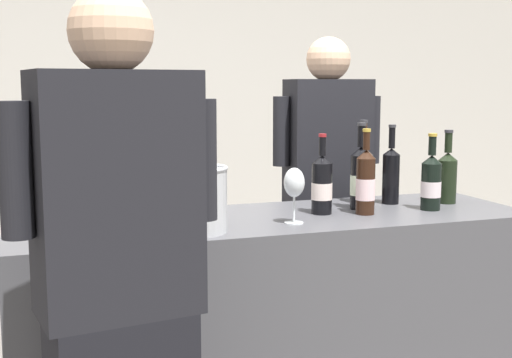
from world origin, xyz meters
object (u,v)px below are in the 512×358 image
object	(u,v)px
wine_bottle_2	(431,182)
wine_bottle_3	(186,189)
wine_bottle_9	(366,182)
person_guest	(120,326)
wine_bottle_5	(133,189)
wine_bottle_6	(53,203)
wine_glass	(294,185)
wine_bottle_0	(322,185)
wine_bottle_7	(447,175)
person_server	(326,216)
wine_bottle_1	(67,192)
wine_bottle_10	(391,174)
wine_bottle_4	(363,174)
wine_bottle_8	(361,178)
ice_bucket	(195,199)

from	to	relation	value
wine_bottle_2	wine_bottle_3	size ratio (longest dim) A/B	0.96
wine_bottle_9	person_guest	world-z (taller)	person_guest
wine_bottle_5	wine_bottle_6	xyz separation A→B (m)	(-0.29, -0.24, 0.00)
wine_bottle_2	wine_glass	xyz separation A→B (m)	(-0.62, -0.07, 0.03)
wine_bottle_6	wine_bottle_9	size ratio (longest dim) A/B	1.02
wine_glass	person_guest	xyz separation A→B (m)	(-0.70, -0.51, -0.27)
wine_bottle_0	wine_bottle_3	size ratio (longest dim) A/B	0.97
wine_bottle_7	wine_glass	xyz separation A→B (m)	(-0.78, -0.19, 0.02)
wine_bottle_2	person_server	xyz separation A→B (m)	(-0.17, 0.64, -0.25)
wine_bottle_1	person_server	world-z (taller)	person_server
person_server	person_guest	size ratio (longest dim) A/B	0.99
wine_bottle_3	wine_bottle_7	distance (m)	1.14
wine_bottle_10	wine_bottle_0	bearing A→B (deg)	-162.30
wine_bottle_6	wine_bottle_10	xyz separation A→B (m)	(1.38, 0.25, 0.01)
wine_bottle_6	person_guest	xyz separation A→B (m)	(0.14, -0.51, -0.25)
wine_bottle_4	wine_bottle_9	bearing A→B (deg)	-115.18
wine_bottle_5	person_server	xyz separation A→B (m)	(1.00, 0.47, -0.25)
wine_bottle_1	wine_bottle_7	distance (m)	1.56
wine_bottle_0	wine_bottle_7	distance (m)	0.61
wine_glass	person_server	size ratio (longest dim) A/B	0.12
wine_bottle_1	wine_bottle_2	distance (m)	1.42
wine_bottle_10	person_guest	world-z (taller)	person_guest
wine_bottle_8	person_server	size ratio (longest dim) A/B	0.21
wine_bottle_10	wine_bottle_6	bearing A→B (deg)	-169.94
wine_glass	ice_bucket	size ratio (longest dim) A/B	0.89
wine_bottle_6	wine_glass	bearing A→B (deg)	-0.47
wine_bottle_1	person_server	bearing A→B (deg)	18.66
wine_bottle_9	wine_bottle_10	bearing A→B (deg)	39.56
wine_bottle_8	wine_bottle_3	bearing A→B (deg)	-179.79
wine_bottle_2	wine_bottle_3	world-z (taller)	wine_bottle_3
wine_bottle_3	wine_bottle_2	bearing A→B (deg)	-6.00
wine_bottle_3	ice_bucket	size ratio (longest dim) A/B	1.39
wine_bottle_7	ice_bucket	world-z (taller)	wine_bottle_7
wine_bottle_6	wine_bottle_10	world-z (taller)	wine_bottle_6
person_guest	wine_bottle_4	bearing A→B (deg)	35.53
wine_bottle_7	person_server	xyz separation A→B (m)	(-0.32, 0.52, -0.26)
wine_bottle_4	wine_glass	bearing A→B (deg)	-144.87
wine_bottle_3	wine_bottle_9	world-z (taller)	wine_bottle_9
wine_bottle_1	wine_bottle_7	xyz separation A→B (m)	(1.56, -0.11, 0.01)
wine_bottle_7	wine_bottle_5	bearing A→B (deg)	177.55
wine_bottle_2	wine_bottle_5	bearing A→B (deg)	171.65
wine_bottle_9	wine_glass	xyz separation A→B (m)	(-0.33, -0.08, 0.02)
ice_bucket	person_guest	size ratio (longest dim) A/B	0.13
wine_bottle_6	wine_bottle_7	size ratio (longest dim) A/B	1.09
wine_bottle_5	wine_bottle_10	world-z (taller)	wine_bottle_10
wine_bottle_3	wine_bottle_4	distance (m)	0.81
wine_bottle_8	wine_bottle_9	size ratio (longest dim) A/B	1.05
wine_bottle_10	person_server	world-z (taller)	person_server
wine_bottle_9	ice_bucket	xyz separation A→B (m)	(-0.71, -0.10, -0.01)
wine_bottle_3	wine_bottle_7	bearing A→B (deg)	0.59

